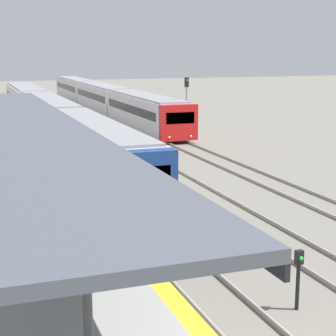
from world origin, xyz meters
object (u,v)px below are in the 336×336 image
Objects in this scene: signal_post_near at (298,273)px; person_on_platform at (83,193)px; signal_mast_far at (187,100)px; train_near at (49,116)px; train_far at (103,97)px.

person_on_platform is at bearing 123.61° from signal_post_near.
signal_mast_far is at bearing 73.80° from signal_post_near.
train_far is (8.12, 16.81, -0.06)m from train_near.
train_far is 28.98× the size of signal_post_near.
train_far is at bearing 82.35° from signal_post_near.
signal_post_near is at bearing -56.39° from person_on_platform.
signal_post_near is (-6.41, -47.68, -0.62)m from train_far.
train_near is 10.39× the size of signal_mast_far.
train_near is 18.67m from train_far.
train_far is at bearing 64.23° from train_near.
person_on_platform is 7.54m from signal_post_near.
person_on_platform is at bearing -104.28° from train_far.
train_far is at bearing 75.72° from person_on_platform.
signal_mast_far is (9.77, -3.12, 1.19)m from train_near.
train_near is (2.43, 24.64, -0.24)m from person_on_platform.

